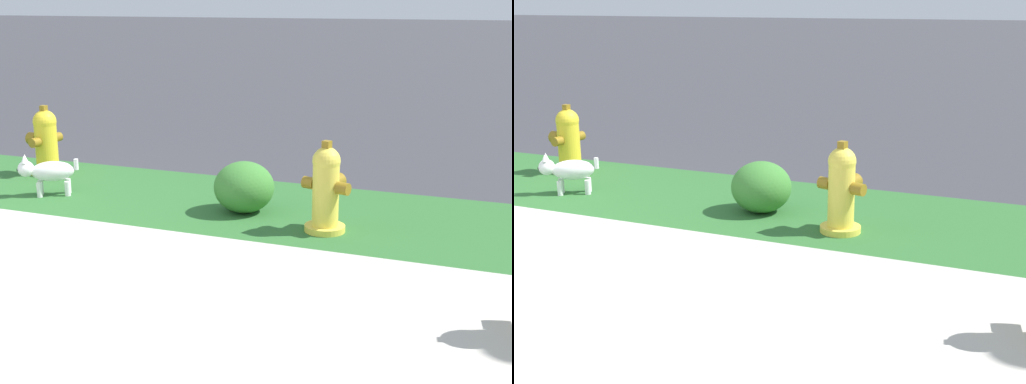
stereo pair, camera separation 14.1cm
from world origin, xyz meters
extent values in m
cube|color=#2D662D|center=(0.00, 2.10, 0.00)|extent=(18.00, 1.70, 0.01)
cylinder|color=yellow|center=(-0.51, 2.42, 0.03)|extent=(0.33, 0.33, 0.05)
cylinder|color=yellow|center=(-0.51, 2.42, 0.28)|extent=(0.21, 0.21, 0.47)
sphere|color=yellow|center=(-0.51, 2.42, 0.52)|extent=(0.22, 0.22, 0.22)
cube|color=olive|center=(-0.51, 2.42, 0.65)|extent=(0.06, 0.06, 0.06)
cylinder|color=olive|center=(-0.52, 2.27, 0.34)|extent=(0.10, 0.10, 0.09)
cylinder|color=olive|center=(-0.50, 2.57, 0.34)|extent=(0.10, 0.10, 0.09)
cylinder|color=olive|center=(-0.67, 2.43, 0.34)|extent=(0.11, 0.13, 0.12)
cylinder|color=yellow|center=(2.52, 1.68, 0.03)|extent=(0.30, 0.30, 0.05)
cylinder|color=yellow|center=(2.52, 1.68, 0.29)|extent=(0.19, 0.19, 0.48)
sphere|color=yellow|center=(2.52, 1.68, 0.53)|extent=(0.20, 0.20, 0.20)
cube|color=olive|center=(2.52, 1.68, 0.65)|extent=(0.07, 0.07, 0.06)
cylinder|color=olive|center=(2.38, 1.72, 0.35)|extent=(0.11, 0.11, 0.09)
cylinder|color=olive|center=(2.65, 1.64, 0.35)|extent=(0.11, 0.11, 0.09)
cylinder|color=olive|center=(2.56, 1.82, 0.35)|extent=(0.14, 0.13, 0.12)
ellipsoid|color=white|center=(0.04, 1.78, 0.22)|extent=(0.40, 0.34, 0.17)
sphere|color=white|center=(-0.15, 1.66, 0.25)|extent=(0.14, 0.14, 0.14)
sphere|color=black|center=(-0.21, 1.63, 0.24)|extent=(0.03, 0.03, 0.03)
cone|color=white|center=(-0.14, 1.63, 0.34)|extent=(0.07, 0.07, 0.06)
cone|color=white|center=(-0.18, 1.69, 0.34)|extent=(0.07, 0.07, 0.06)
cylinder|color=white|center=(-0.04, 1.68, 0.07)|extent=(0.05, 0.05, 0.13)
cylinder|color=white|center=(-0.09, 1.76, 0.07)|extent=(0.05, 0.05, 0.13)
cylinder|color=white|center=(0.16, 1.81, 0.07)|extent=(0.05, 0.05, 0.13)
cylinder|color=white|center=(0.11, 1.89, 0.07)|extent=(0.05, 0.05, 0.13)
cylinder|color=white|center=(0.20, 1.89, 0.27)|extent=(0.04, 0.04, 0.10)
ellipsoid|color=#3D7F33|center=(1.77, 1.93, 0.21)|extent=(0.49, 0.49, 0.41)
camera|label=1|loc=(3.88, -3.15, 1.66)|focal=50.00mm
camera|label=2|loc=(4.01, -3.10, 1.66)|focal=50.00mm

